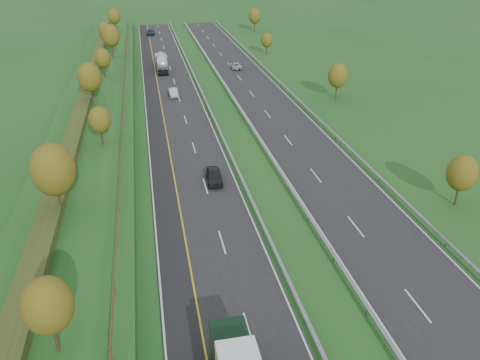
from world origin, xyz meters
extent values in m
plane|color=#1B4C1B|center=(8.00, 55.00, 0.00)|extent=(400.00, 400.00, 0.00)
cube|color=black|center=(0.00, 60.00, 0.02)|extent=(10.50, 200.00, 0.04)
cube|color=black|center=(16.50, 60.00, 0.02)|extent=(10.50, 200.00, 0.04)
cube|color=black|center=(-3.75, 60.00, 0.02)|extent=(3.00, 200.00, 0.04)
cube|color=silver|center=(-5.05, 60.00, 0.05)|extent=(0.15, 200.00, 0.01)
cube|color=gold|center=(-2.25, 60.00, 0.05)|extent=(0.15, 200.00, 0.01)
cube|color=silver|center=(5.05, 60.00, 0.05)|extent=(0.15, 200.00, 0.01)
cube|color=silver|center=(11.45, 60.00, 0.05)|extent=(0.15, 200.00, 0.01)
cube|color=silver|center=(21.55, 60.00, 0.05)|extent=(0.15, 200.00, 0.01)
cube|color=silver|center=(1.25, 11.00, 0.05)|extent=(0.15, 4.00, 0.01)
cube|color=silver|center=(15.25, 11.00, 0.05)|extent=(0.15, 4.00, 0.01)
cube|color=silver|center=(1.25, 23.00, 0.05)|extent=(0.15, 4.00, 0.01)
cube|color=silver|center=(15.25, 23.00, 0.05)|extent=(0.15, 4.00, 0.01)
cube|color=silver|center=(1.25, 35.00, 0.05)|extent=(0.15, 4.00, 0.01)
cube|color=silver|center=(15.25, 35.00, 0.05)|extent=(0.15, 4.00, 0.01)
cube|color=silver|center=(1.25, 47.00, 0.05)|extent=(0.15, 4.00, 0.01)
cube|color=silver|center=(15.25, 47.00, 0.05)|extent=(0.15, 4.00, 0.01)
cube|color=silver|center=(1.25, 59.00, 0.05)|extent=(0.15, 4.00, 0.01)
cube|color=silver|center=(15.25, 59.00, 0.05)|extent=(0.15, 4.00, 0.01)
cube|color=silver|center=(1.25, 71.00, 0.05)|extent=(0.15, 4.00, 0.01)
cube|color=silver|center=(15.25, 71.00, 0.05)|extent=(0.15, 4.00, 0.01)
cube|color=silver|center=(1.25, 83.00, 0.05)|extent=(0.15, 4.00, 0.01)
cube|color=silver|center=(15.25, 83.00, 0.05)|extent=(0.15, 4.00, 0.01)
cube|color=silver|center=(1.25, 95.00, 0.05)|extent=(0.15, 4.00, 0.01)
cube|color=silver|center=(15.25, 95.00, 0.05)|extent=(0.15, 4.00, 0.01)
cube|color=silver|center=(1.25, 107.00, 0.05)|extent=(0.15, 4.00, 0.01)
cube|color=silver|center=(15.25, 107.00, 0.05)|extent=(0.15, 4.00, 0.01)
cube|color=silver|center=(1.25, 119.00, 0.05)|extent=(0.15, 4.00, 0.01)
cube|color=silver|center=(15.25, 119.00, 0.05)|extent=(0.15, 4.00, 0.01)
cube|color=silver|center=(1.25, 131.00, 0.05)|extent=(0.15, 4.00, 0.01)
cube|color=silver|center=(15.25, 131.00, 0.05)|extent=(0.15, 4.00, 0.01)
cube|color=silver|center=(1.25, 143.00, 0.05)|extent=(0.15, 4.00, 0.01)
cube|color=silver|center=(15.25, 143.00, 0.05)|extent=(0.15, 4.00, 0.01)
cube|color=silver|center=(1.25, 155.00, 0.05)|extent=(0.15, 4.00, 0.01)
cube|color=silver|center=(15.25, 155.00, 0.05)|extent=(0.15, 4.00, 0.01)
cube|color=#1B4C1B|center=(-13.00, 60.00, 1.00)|extent=(12.00, 200.00, 2.00)
cube|color=#2B3C18|center=(-15.00, 60.00, 2.55)|extent=(2.20, 180.00, 1.10)
cube|color=#422B19|center=(-8.50, 60.00, 2.55)|extent=(0.08, 184.00, 0.10)
cube|color=#422B19|center=(-8.50, 60.00, 2.95)|extent=(0.08, 184.00, 0.10)
cube|color=#422B19|center=(-8.50, 8.50, 2.60)|extent=(0.12, 0.12, 1.20)
cube|color=#422B19|center=(-8.50, 15.00, 2.60)|extent=(0.12, 0.12, 1.20)
cube|color=#422B19|center=(-8.50, 21.50, 2.60)|extent=(0.12, 0.12, 1.20)
cube|color=#422B19|center=(-8.50, 28.00, 2.60)|extent=(0.12, 0.12, 1.20)
cube|color=#422B19|center=(-8.50, 34.50, 2.60)|extent=(0.12, 0.12, 1.20)
cube|color=#422B19|center=(-8.50, 41.00, 2.60)|extent=(0.12, 0.12, 1.20)
cube|color=#422B19|center=(-8.50, 47.50, 2.60)|extent=(0.12, 0.12, 1.20)
cube|color=#422B19|center=(-8.50, 54.00, 2.60)|extent=(0.12, 0.12, 1.20)
cube|color=#422B19|center=(-8.50, 60.50, 2.60)|extent=(0.12, 0.12, 1.20)
cube|color=#422B19|center=(-8.50, 67.00, 2.60)|extent=(0.12, 0.12, 1.20)
cube|color=#422B19|center=(-8.50, 73.50, 2.60)|extent=(0.12, 0.12, 1.20)
cube|color=#422B19|center=(-8.50, 80.00, 2.60)|extent=(0.12, 0.12, 1.20)
cube|color=#422B19|center=(-8.50, 86.50, 2.60)|extent=(0.12, 0.12, 1.20)
cube|color=#422B19|center=(-8.50, 93.00, 2.60)|extent=(0.12, 0.12, 1.20)
cube|color=#422B19|center=(-8.50, 99.50, 2.60)|extent=(0.12, 0.12, 1.20)
cube|color=#422B19|center=(-8.50, 106.00, 2.60)|extent=(0.12, 0.12, 1.20)
cube|color=#422B19|center=(-8.50, 112.50, 2.60)|extent=(0.12, 0.12, 1.20)
cube|color=#422B19|center=(-8.50, 119.00, 2.60)|extent=(0.12, 0.12, 1.20)
cube|color=#422B19|center=(-8.50, 125.50, 2.60)|extent=(0.12, 0.12, 1.20)
cube|color=#422B19|center=(-8.50, 132.00, 2.60)|extent=(0.12, 0.12, 1.20)
cube|color=#422B19|center=(-8.50, 138.50, 2.60)|extent=(0.12, 0.12, 1.20)
cube|color=#422B19|center=(-8.50, 145.00, 2.60)|extent=(0.12, 0.12, 1.20)
cube|color=#422B19|center=(-8.50, 151.50, 2.60)|extent=(0.12, 0.12, 1.20)
cube|color=gray|center=(5.70, 60.00, 0.62)|extent=(0.32, 200.00, 0.18)
cube|color=gray|center=(5.70, 11.00, 0.28)|extent=(0.10, 0.14, 0.56)
cube|color=gray|center=(5.70, 18.00, 0.28)|extent=(0.10, 0.14, 0.56)
cube|color=gray|center=(5.70, 25.00, 0.28)|extent=(0.10, 0.14, 0.56)
cube|color=gray|center=(5.70, 32.00, 0.28)|extent=(0.10, 0.14, 0.56)
cube|color=gray|center=(5.70, 39.00, 0.28)|extent=(0.10, 0.14, 0.56)
cube|color=gray|center=(5.70, 46.00, 0.28)|extent=(0.10, 0.14, 0.56)
cube|color=gray|center=(5.70, 53.00, 0.28)|extent=(0.10, 0.14, 0.56)
cube|color=gray|center=(5.70, 60.00, 0.28)|extent=(0.10, 0.14, 0.56)
cube|color=gray|center=(5.70, 67.00, 0.28)|extent=(0.10, 0.14, 0.56)
cube|color=gray|center=(5.70, 74.00, 0.28)|extent=(0.10, 0.14, 0.56)
cube|color=gray|center=(5.70, 81.00, 0.28)|extent=(0.10, 0.14, 0.56)
cube|color=gray|center=(5.70, 88.00, 0.28)|extent=(0.10, 0.14, 0.56)
cube|color=gray|center=(5.70, 95.00, 0.28)|extent=(0.10, 0.14, 0.56)
cube|color=gray|center=(5.70, 102.00, 0.28)|extent=(0.10, 0.14, 0.56)
cube|color=gray|center=(5.70, 109.00, 0.28)|extent=(0.10, 0.14, 0.56)
cube|color=gray|center=(5.70, 116.00, 0.28)|extent=(0.10, 0.14, 0.56)
cube|color=gray|center=(5.70, 123.00, 0.28)|extent=(0.10, 0.14, 0.56)
cube|color=gray|center=(5.70, 130.00, 0.28)|extent=(0.10, 0.14, 0.56)
cube|color=gray|center=(5.70, 137.00, 0.28)|extent=(0.10, 0.14, 0.56)
cube|color=gray|center=(5.70, 144.00, 0.28)|extent=(0.10, 0.14, 0.56)
cube|color=gray|center=(5.70, 151.00, 0.28)|extent=(0.10, 0.14, 0.56)
cube|color=gray|center=(5.70, 158.00, 0.28)|extent=(0.10, 0.14, 0.56)
cube|color=gray|center=(10.80, 60.00, 0.62)|extent=(0.32, 200.00, 0.18)
cube|color=gray|center=(10.80, 11.00, 0.28)|extent=(0.10, 0.14, 0.56)
cube|color=gray|center=(10.80, 18.00, 0.28)|extent=(0.10, 0.14, 0.56)
cube|color=gray|center=(10.80, 25.00, 0.28)|extent=(0.10, 0.14, 0.56)
cube|color=gray|center=(10.80, 32.00, 0.28)|extent=(0.10, 0.14, 0.56)
cube|color=gray|center=(10.80, 39.00, 0.28)|extent=(0.10, 0.14, 0.56)
cube|color=gray|center=(10.80, 46.00, 0.28)|extent=(0.10, 0.14, 0.56)
cube|color=gray|center=(10.80, 53.00, 0.28)|extent=(0.10, 0.14, 0.56)
cube|color=gray|center=(10.80, 60.00, 0.28)|extent=(0.10, 0.14, 0.56)
cube|color=gray|center=(10.80, 67.00, 0.28)|extent=(0.10, 0.14, 0.56)
cube|color=gray|center=(10.80, 74.00, 0.28)|extent=(0.10, 0.14, 0.56)
cube|color=gray|center=(10.80, 81.00, 0.28)|extent=(0.10, 0.14, 0.56)
cube|color=gray|center=(10.80, 88.00, 0.28)|extent=(0.10, 0.14, 0.56)
cube|color=gray|center=(10.80, 95.00, 0.28)|extent=(0.10, 0.14, 0.56)
cube|color=gray|center=(10.80, 102.00, 0.28)|extent=(0.10, 0.14, 0.56)
cube|color=gray|center=(10.80, 109.00, 0.28)|extent=(0.10, 0.14, 0.56)
cube|color=gray|center=(10.80, 116.00, 0.28)|extent=(0.10, 0.14, 0.56)
cube|color=gray|center=(10.80, 123.00, 0.28)|extent=(0.10, 0.14, 0.56)
cube|color=gray|center=(10.80, 130.00, 0.28)|extent=(0.10, 0.14, 0.56)
cube|color=gray|center=(10.80, 137.00, 0.28)|extent=(0.10, 0.14, 0.56)
cube|color=gray|center=(10.80, 144.00, 0.28)|extent=(0.10, 0.14, 0.56)
cube|color=gray|center=(10.80, 151.00, 0.28)|extent=(0.10, 0.14, 0.56)
cube|color=gray|center=(10.80, 158.00, 0.28)|extent=(0.10, 0.14, 0.56)
cube|color=gray|center=(22.30, 60.00, 0.62)|extent=(0.32, 200.00, 0.18)
cube|color=gray|center=(22.30, 18.00, 0.28)|extent=(0.10, 0.14, 0.56)
cube|color=gray|center=(22.30, 32.00, 0.28)|extent=(0.10, 0.14, 0.56)
cube|color=gray|center=(22.30, 46.00, 0.28)|extent=(0.10, 0.14, 0.56)
cube|color=gray|center=(22.30, 60.00, 0.28)|extent=(0.10, 0.14, 0.56)
cube|color=gray|center=(22.30, 74.00, 0.28)|extent=(0.10, 0.14, 0.56)
cube|color=gray|center=(22.30, 88.00, 0.28)|extent=(0.10, 0.14, 0.56)
cube|color=gray|center=(22.30, 102.00, 0.28)|extent=(0.10, 0.14, 0.56)
cube|color=gray|center=(22.30, 116.00, 0.28)|extent=(0.10, 0.14, 0.56)
cube|color=gray|center=(22.30, 130.00, 0.28)|extent=(0.10, 0.14, 0.56)
cube|color=gray|center=(22.30, 144.00, 0.28)|extent=(0.10, 0.14, 0.56)
cube|color=gray|center=(22.30, 158.00, 0.28)|extent=(0.10, 0.14, 0.56)
cylinder|color=#2D2116|center=(-12.00, 10.00, 3.21)|extent=(0.24, 0.24, 2.43)
ellipsoid|color=#4B4010|center=(-12.00, 10.00, 5.89)|extent=(3.24, 3.24, 4.05)
cylinder|color=#2D2116|center=(-14.00, 28.00, 3.58)|extent=(0.24, 0.24, 3.15)
ellipsoid|color=#4B4010|center=(-14.00, 28.00, 7.04)|extent=(4.20, 4.20, 5.25)
cylinder|color=#2D2116|center=(-11.00, 46.00, 3.08)|extent=(0.24, 0.24, 2.16)
ellipsoid|color=#4B4010|center=(-11.00, 46.00, 5.46)|extent=(2.88, 2.88, 3.60)
cylinder|color=#2D2116|center=(-13.50, 64.00, 3.44)|extent=(0.24, 0.24, 2.88)
ellipsoid|color=#4B4010|center=(-13.50, 64.00, 6.61)|extent=(3.84, 3.84, 4.80)
cylinder|color=#2D2116|center=(-12.50, 82.00, 3.17)|extent=(0.24, 0.24, 2.34)
ellipsoid|color=#4B4010|center=(-12.50, 82.00, 5.74)|extent=(3.12, 3.12, 3.90)
cylinder|color=#2D2116|center=(-11.50, 100.00, 3.53)|extent=(0.24, 0.24, 3.06)
ellipsoid|color=#4B4010|center=(-11.50, 100.00, 6.90)|extent=(4.08, 4.08, 5.10)
cylinder|color=#2D2116|center=(-14.00, 118.00, 3.12)|extent=(0.24, 0.24, 2.25)
ellipsoid|color=#4B4010|center=(-14.00, 118.00, 5.60)|extent=(3.00, 3.00, 3.75)
cylinder|color=#2D2116|center=(-12.00, 136.00, 3.35)|extent=(0.24, 0.24, 2.70)
ellipsoid|color=#4B4010|center=(-12.00, 136.00, 6.32)|extent=(3.60, 3.60, 4.50)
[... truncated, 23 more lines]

